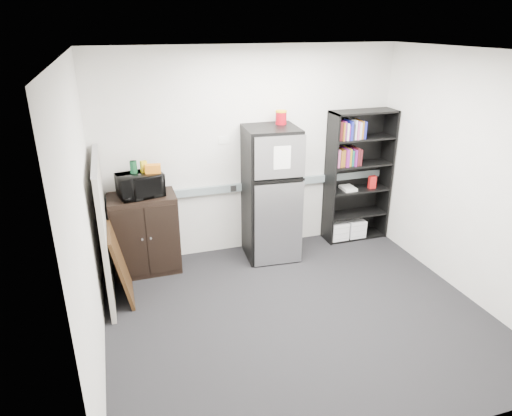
# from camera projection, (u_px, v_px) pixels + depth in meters

# --- Properties ---
(floor) EXTENTS (4.00, 4.00, 0.00)m
(floor) POSITION_uv_depth(u_px,v_px,m) (298.00, 315.00, 4.94)
(floor) COLOR black
(floor) RESTS_ON ground
(wall_back) EXTENTS (4.00, 0.02, 2.70)m
(wall_back) POSITION_uv_depth(u_px,v_px,m) (250.00, 153.00, 5.97)
(wall_back) COLOR silver
(wall_back) RESTS_ON floor
(wall_right) EXTENTS (0.02, 3.50, 2.70)m
(wall_right) POSITION_uv_depth(u_px,v_px,m) (471.00, 179.00, 4.99)
(wall_right) COLOR silver
(wall_right) RESTS_ON floor
(wall_left) EXTENTS (0.02, 3.50, 2.70)m
(wall_left) POSITION_uv_depth(u_px,v_px,m) (85.00, 224.00, 3.86)
(wall_left) COLOR silver
(wall_left) RESTS_ON floor
(ceiling) EXTENTS (4.00, 3.50, 0.02)m
(ceiling) POSITION_uv_depth(u_px,v_px,m) (309.00, 52.00, 3.92)
(ceiling) COLOR white
(ceiling) RESTS_ON wall_back
(electrical_raceway) EXTENTS (3.92, 0.05, 0.10)m
(electrical_raceway) POSITION_uv_depth(u_px,v_px,m) (251.00, 186.00, 6.11)
(electrical_raceway) COLOR gray
(electrical_raceway) RESTS_ON wall_back
(wall_note) EXTENTS (0.14, 0.00, 0.10)m
(wall_note) POSITION_uv_depth(u_px,v_px,m) (224.00, 140.00, 5.79)
(wall_note) COLOR white
(wall_note) RESTS_ON wall_back
(bookshelf) EXTENTS (0.90, 0.34, 1.85)m
(bookshelf) POSITION_uv_depth(u_px,v_px,m) (357.00, 174.00, 6.38)
(bookshelf) COLOR black
(bookshelf) RESTS_ON floor
(cubicle_partition) EXTENTS (0.06, 1.30, 1.62)m
(cubicle_partition) POSITION_uv_depth(u_px,v_px,m) (104.00, 229.00, 5.05)
(cubicle_partition) COLOR #9C958A
(cubicle_partition) RESTS_ON floor
(cabinet) EXTENTS (0.80, 0.53, 1.00)m
(cabinet) POSITION_uv_depth(u_px,v_px,m) (145.00, 234.00, 5.66)
(cabinet) COLOR black
(cabinet) RESTS_ON floor
(microwave) EXTENTS (0.58, 0.45, 0.28)m
(microwave) POSITION_uv_depth(u_px,v_px,m) (140.00, 185.00, 5.41)
(microwave) COLOR black
(microwave) RESTS_ON cabinet
(snack_box_a) EXTENTS (0.08, 0.07, 0.15)m
(snack_box_a) POSITION_uv_depth(u_px,v_px,m) (134.00, 167.00, 5.34)
(snack_box_a) COLOR #1A5B30
(snack_box_a) RESTS_ON microwave
(snack_box_b) EXTENTS (0.07, 0.06, 0.15)m
(snack_box_b) POSITION_uv_depth(u_px,v_px,m) (134.00, 167.00, 5.34)
(snack_box_b) COLOR #0B331C
(snack_box_b) RESTS_ON microwave
(snack_box_c) EXTENTS (0.08, 0.07, 0.14)m
(snack_box_c) POSITION_uv_depth(u_px,v_px,m) (144.00, 167.00, 5.38)
(snack_box_c) COLOR gold
(snack_box_c) RESTS_ON microwave
(snack_bag) EXTENTS (0.19, 0.12, 0.10)m
(snack_bag) POSITION_uv_depth(u_px,v_px,m) (153.00, 169.00, 5.37)
(snack_bag) COLOR orange
(snack_bag) RESTS_ON microwave
(refrigerator) EXTENTS (0.70, 0.73, 1.75)m
(refrigerator) POSITION_uv_depth(u_px,v_px,m) (270.00, 194.00, 5.91)
(refrigerator) COLOR black
(refrigerator) RESTS_ON floor
(coffee_can) EXTENTS (0.14, 0.14, 0.19)m
(coffee_can) POSITION_uv_depth(u_px,v_px,m) (281.00, 116.00, 5.71)
(coffee_can) COLOR #9A0713
(coffee_can) RESTS_ON refrigerator
(framed_poster) EXTENTS (0.20, 0.66, 0.84)m
(framed_poster) POSITION_uv_depth(u_px,v_px,m) (121.00, 264.00, 5.10)
(framed_poster) COLOR black
(framed_poster) RESTS_ON floor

